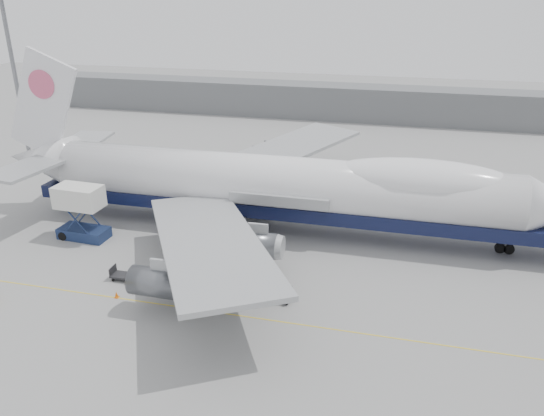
# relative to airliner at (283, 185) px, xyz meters

# --- Properties ---
(ground) EXTENTS (260.00, 260.00, 0.00)m
(ground) POSITION_rel_airliner_xyz_m (-0.64, -12.00, -5.62)
(ground) COLOR gray
(ground) RESTS_ON ground
(apron_line) EXTENTS (60.00, 0.15, 0.01)m
(apron_line) POSITION_rel_airliner_xyz_m (-0.64, -18.00, -5.62)
(apron_line) COLOR gold
(apron_line) RESTS_ON ground
(hangar) EXTENTS (110.00, 8.00, 7.00)m
(hangar) POSITION_rel_airliner_xyz_m (-10.64, 58.00, -2.12)
(hangar) COLOR slate
(hangar) RESTS_ON ground
(floodlight_mast) EXTENTS (2.40, 2.40, 25.43)m
(floodlight_mast) POSITION_rel_airliner_xyz_m (-42.64, 12.00, 8.64)
(floodlight_mast) COLOR slate
(floodlight_mast) RESTS_ON ground
(airliner) EXTENTS (67.00, 55.30, 19.98)m
(airliner) POSITION_rel_airliner_xyz_m (0.00, 0.00, 0.00)
(airliner) COLOR white
(airliner) RESTS_ON ground
(catering_truck) EXTENTS (5.68, 4.08, 6.22)m
(catering_truck) POSITION_rel_airliner_xyz_m (-21.31, -7.48, -2.16)
(catering_truck) COLOR navy
(catering_truck) RESTS_ON ground
(traffic_cone) EXTENTS (0.41, 0.41, 0.61)m
(traffic_cone) POSITION_rel_airliner_xyz_m (-11.51, -17.91, -5.34)
(traffic_cone) COLOR orange
(traffic_cone) RESTS_ON ground
(dolly_0) EXTENTS (2.30, 1.35, 1.30)m
(dolly_0) POSITION_rel_airliner_xyz_m (-12.44, -14.84, -5.09)
(dolly_0) COLOR #2D2D30
(dolly_0) RESTS_ON ground
(dolly_1) EXTENTS (2.30, 1.35, 1.30)m
(dolly_1) POSITION_rel_airliner_xyz_m (-8.56, -14.84, -5.09)
(dolly_1) COLOR #2D2D30
(dolly_1) RESTS_ON ground
(dolly_2) EXTENTS (2.30, 1.35, 1.30)m
(dolly_2) POSITION_rel_airliner_xyz_m (-4.69, -14.84, -5.09)
(dolly_2) COLOR #2D2D30
(dolly_2) RESTS_ON ground
(dolly_3) EXTENTS (2.30, 1.35, 1.30)m
(dolly_3) POSITION_rel_airliner_xyz_m (-0.82, -14.84, -5.09)
(dolly_3) COLOR #2D2D30
(dolly_3) RESTS_ON ground
(dolly_4) EXTENTS (2.30, 1.35, 1.30)m
(dolly_4) POSITION_rel_airliner_xyz_m (3.06, -14.84, -5.09)
(dolly_4) COLOR #2D2D30
(dolly_4) RESTS_ON ground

